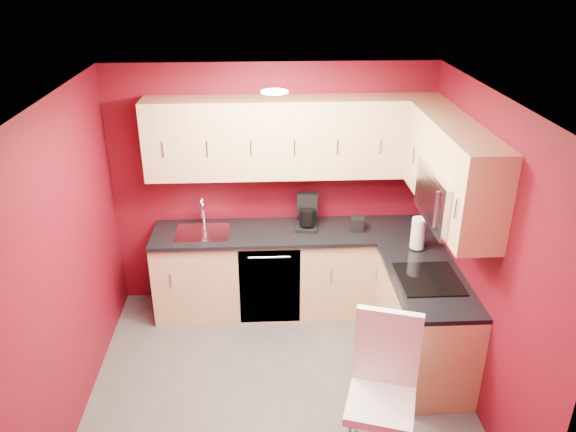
{
  "coord_description": "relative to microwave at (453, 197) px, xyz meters",
  "views": [
    {
      "loc": [
        -0.11,
        -3.79,
        3.38
      ],
      "look_at": [
        0.11,
        0.55,
        1.37
      ],
      "focal_mm": 35.0,
      "sensor_mm": 36.0,
      "label": 1
    }
  ],
  "objects": [
    {
      "name": "floor",
      "position": [
        -1.39,
        -0.2,
        -1.66
      ],
      "size": [
        3.2,
        3.2,
        0.0
      ],
      "primitive_type": "plane",
      "color": "#55524F",
      "rests_on": "ground"
    },
    {
      "name": "ceiling",
      "position": [
        -1.39,
        -0.2,
        0.84
      ],
      "size": [
        3.2,
        3.2,
        0.0
      ],
      "primitive_type": "plane",
      "rotation": [
        3.14,
        0.0,
        0.0
      ],
      "color": "white",
      "rests_on": "wall_back"
    },
    {
      "name": "wall_back",
      "position": [
        -1.39,
        1.3,
        -0.41
      ],
      "size": [
        3.2,
        0.0,
        3.2
      ],
      "primitive_type": "plane",
      "rotation": [
        1.57,
        0.0,
        0.0
      ],
      "color": "#600915",
      "rests_on": "floor"
    },
    {
      "name": "wall_front",
      "position": [
        -1.39,
        -1.7,
        -0.41
      ],
      "size": [
        3.2,
        0.0,
        3.2
      ],
      "primitive_type": "plane",
      "rotation": [
        -1.57,
        0.0,
        0.0
      ],
      "color": "#600915",
      "rests_on": "floor"
    },
    {
      "name": "wall_left",
      "position": [
        -2.99,
        -0.2,
        -0.41
      ],
      "size": [
        0.0,
        3.0,
        3.0
      ],
      "primitive_type": "plane",
      "rotation": [
        1.57,
        0.0,
        1.57
      ],
      "color": "#600915",
      "rests_on": "floor"
    },
    {
      "name": "wall_right",
      "position": [
        0.21,
        -0.2,
        -0.41
      ],
      "size": [
        0.0,
        3.0,
        3.0
      ],
      "primitive_type": "plane",
      "rotation": [
        1.57,
        0.0,
        -1.57
      ],
      "color": "#600915",
      "rests_on": "floor"
    },
    {
      "name": "base_cabinets_back",
      "position": [
        -1.19,
        1.0,
        -1.22
      ],
      "size": [
        2.8,
        0.6,
        0.87
      ],
      "primitive_type": "cube",
      "color": "tan",
      "rests_on": "floor"
    },
    {
      "name": "base_cabinets_right",
      "position": [
        -0.09,
        0.05,
        -1.22
      ],
      "size": [
        0.6,
        1.3,
        0.87
      ],
      "primitive_type": "cube",
      "color": "tan",
      "rests_on": "floor"
    },
    {
      "name": "countertop_back",
      "position": [
        -1.19,
        0.99,
        -0.77
      ],
      "size": [
        2.8,
        0.63,
        0.04
      ],
      "primitive_type": "cube",
      "color": "black",
      "rests_on": "base_cabinets_back"
    },
    {
      "name": "countertop_right",
      "position": [
        -0.11,
        0.04,
        -0.77
      ],
      "size": [
        0.63,
        1.27,
        0.04
      ],
      "primitive_type": "cube",
      "color": "black",
      "rests_on": "base_cabinets_right"
    },
    {
      "name": "upper_cabinets_back",
      "position": [
        -1.19,
        1.13,
        0.17
      ],
      "size": [
        2.8,
        0.35,
        0.75
      ],
      "primitive_type": "cube",
      "color": "tan",
      "rests_on": "wall_back"
    },
    {
      "name": "upper_cabinets_right",
      "position": [
        0.03,
        0.24,
        0.23
      ],
      "size": [
        0.35,
        1.55,
        0.75
      ],
      "color": "tan",
      "rests_on": "wall_right"
    },
    {
      "name": "microwave",
      "position": [
        0.0,
        0.0,
        0.0
      ],
      "size": [
        0.42,
        0.76,
        0.42
      ],
      "color": "silver",
      "rests_on": "upper_cabinets_right"
    },
    {
      "name": "cooktop",
      "position": [
        -0.11,
        0.0,
        -0.74
      ],
      "size": [
        0.5,
        0.55,
        0.01
      ],
      "primitive_type": "cube",
      "color": "black",
      "rests_on": "countertop_right"
    },
    {
      "name": "sink",
      "position": [
        -2.09,
        1.0,
        -0.72
      ],
      "size": [
        0.52,
        0.42,
        0.35
      ],
      "color": "silver",
      "rests_on": "countertop_back"
    },
    {
      "name": "dishwasher_front",
      "position": [
        -1.44,
        0.71,
        -1.22
      ],
      "size": [
        0.6,
        0.02,
        0.82
      ],
      "primitive_type": "cube",
      "color": "black",
      "rests_on": "base_cabinets_back"
    },
    {
      "name": "downlight",
      "position": [
        -1.39,
        0.1,
        0.82
      ],
      "size": [
        0.2,
        0.2,
        0.01
      ],
      "primitive_type": "cylinder",
      "color": "white",
      "rests_on": "ceiling"
    },
    {
      "name": "coffee_maker",
      "position": [
        -1.06,
        1.03,
        -0.58
      ],
      "size": [
        0.25,
        0.3,
        0.34
      ],
      "primitive_type": null,
      "rotation": [
        0.0,
        0.0,
        -0.15
      ],
      "color": "black",
      "rests_on": "countertop_back"
    },
    {
      "name": "napkin_holder",
      "position": [
        -0.56,
        0.96,
        -0.68
      ],
      "size": [
        0.15,
        0.15,
        0.14
      ],
      "primitive_type": null,
      "rotation": [
        0.0,
        0.0,
        -0.21
      ],
      "color": "black",
      "rests_on": "countertop_back"
    },
    {
      "name": "paper_towel",
      "position": [
        -0.07,
        0.56,
        -0.6
      ],
      "size": [
        0.21,
        0.21,
        0.3
      ],
      "primitive_type": null,
      "rotation": [
        0.0,
        0.0,
        -0.23
      ],
      "color": "white",
      "rests_on": "countertop_right"
    },
    {
      "name": "dining_chair",
      "position": [
        -0.69,
        -1.0,
        -1.08
      ],
      "size": [
        0.59,
        0.61,
        1.16
      ],
      "primitive_type": null,
      "rotation": [
        0.0,
        0.0,
        -0.31
      ],
      "color": "white",
      "rests_on": "floor"
    }
  ]
}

